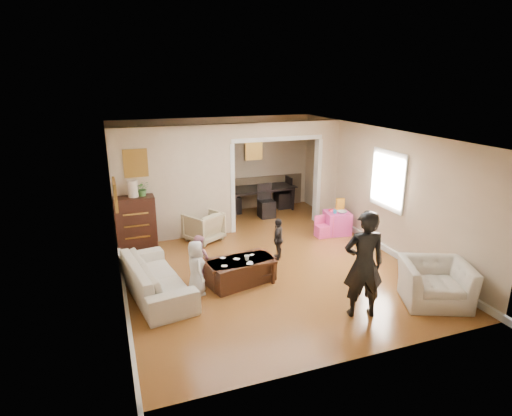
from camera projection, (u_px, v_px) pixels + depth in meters
name	position (u px, v px, depth m)	size (l,w,h in m)	color
floor	(259.00, 259.00, 8.78)	(7.00, 7.00, 0.00)	#936026
partition_left	(175.00, 184.00, 9.57)	(2.75, 0.18, 2.60)	#CAB494
partition_right	(326.00, 172.00, 10.82)	(0.55, 0.18, 2.60)	#CAB494
partition_header	(277.00, 129.00, 10.04)	(2.22, 0.18, 0.35)	#CAB494
window_pane	(388.00, 180.00, 8.85)	(0.03, 0.95, 1.10)	white
framed_art_partition	(136.00, 163.00, 9.05)	(0.45, 0.03, 0.55)	brown
framed_art_sofa_wall	(115.00, 194.00, 6.83)	(0.03, 0.55, 0.40)	brown
framed_art_alcove	(254.00, 149.00, 11.72)	(0.45, 0.03, 0.55)	brown
sofa	(156.00, 277.00, 7.30)	(2.12, 0.83, 0.62)	beige
armchair_back	(204.00, 226.00, 9.68)	(0.72, 0.75, 0.68)	#C4B688
armchair_front	(435.00, 283.00, 7.02)	(1.07, 0.93, 0.70)	beige
dresser	(136.00, 222.00, 9.23)	(0.84, 0.47, 1.16)	black
table_lamp	(133.00, 189.00, 9.00)	(0.22, 0.22, 0.36)	beige
potted_plant	(142.00, 188.00, 9.07)	(0.30, 0.26, 0.33)	#417132
coffee_table	(241.00, 271.00, 7.71)	(1.20, 0.60, 0.45)	#3D1D13
coffee_cup	(247.00, 258.00, 7.62)	(0.10, 0.10, 0.09)	silver
play_table	(337.00, 223.00, 10.16)	(0.56, 0.56, 0.54)	#DE3A9A
cereal_box	(340.00, 204.00, 10.16)	(0.20, 0.07, 0.30)	yellow
cyan_cup	(335.00, 211.00, 9.99)	(0.08, 0.08, 0.08)	#28ACCB
toy_block	(331.00, 210.00, 10.14)	(0.08, 0.06, 0.05)	#B3162E
play_bowl	(342.00, 212.00, 9.98)	(0.23, 0.23, 0.06)	silver
dining_table	(258.00, 198.00, 11.89)	(1.97, 1.10, 0.69)	black
adult_person	(364.00, 264.00, 6.48)	(0.63, 0.42, 1.73)	black
child_kneel_a	(196.00, 268.00, 7.23)	(0.48, 0.31, 0.98)	silver
child_kneel_b	(199.00, 259.00, 7.69)	(0.44, 0.34, 0.91)	#CF8198
child_toddler	(278.00, 239.00, 8.66)	(0.52, 0.22, 0.88)	black
craft_papers	(239.00, 261.00, 7.60)	(0.72, 0.52, 0.00)	white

